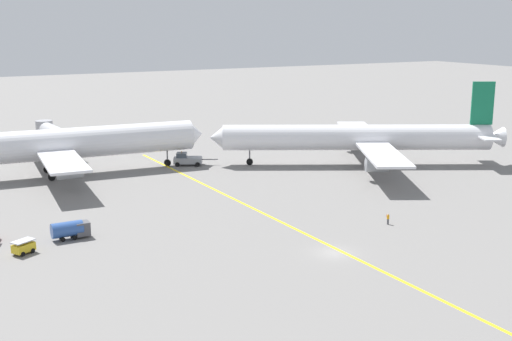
% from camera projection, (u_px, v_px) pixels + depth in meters
% --- Properties ---
extents(ground_plane, '(600.00, 600.00, 0.00)m').
position_uv_depth(ground_plane, '(334.00, 253.00, 81.01)').
color(ground_plane, slate).
extents(taxiway_stripe, '(3.96, 119.96, 0.01)m').
position_uv_depth(taxiway_stripe, '(297.00, 230.00, 89.98)').
color(taxiway_stripe, yellow).
rests_on(taxiway_stripe, ground).
extents(airliner_at_gate_left, '(53.65, 43.33, 17.19)m').
position_uv_depth(airliner_at_gate_left, '(64.00, 144.00, 120.75)').
color(airliner_at_gate_left, silver).
rests_on(airliner_at_gate_left, ground).
extents(airliner_being_pushed, '(53.70, 46.41, 16.56)m').
position_uv_depth(airliner_being_pushed, '(359.00, 138.00, 129.75)').
color(airliner_being_pushed, silver).
rests_on(airliner_being_pushed, ground).
extents(pushback_tug, '(8.48, 5.33, 2.83)m').
position_uv_depth(pushback_tug, '(187.00, 159.00, 130.27)').
color(pushback_tug, gray).
rests_on(pushback_tug, ground).
extents(gse_baggage_cart_near_cluster, '(3.15, 2.72, 1.71)m').
position_uv_depth(gse_baggage_cart_near_cluster, '(24.00, 247.00, 80.55)').
color(gse_baggage_cart_near_cluster, gold).
rests_on(gse_baggage_cart_near_cluster, ground).
extents(gse_fuel_bowser_stubby, '(4.92, 2.05, 2.40)m').
position_uv_depth(gse_fuel_bowser_stubby, '(71.00, 229.00, 85.97)').
color(gse_fuel_bowser_stubby, '#2D5199').
rests_on(gse_fuel_bowser_stubby, ground).
extents(ground_crew_marshaller_foreground, '(0.36, 0.49, 1.57)m').
position_uv_depth(ground_crew_marshaller_foreground, '(388.00, 219.00, 92.25)').
color(ground_crew_marshaller_foreground, '#4C4C51').
rests_on(ground_crew_marshaller_foreground, ground).
extents(jet_bridge, '(5.31, 22.98, 5.86)m').
position_uv_depth(jet_bridge, '(55.00, 133.00, 143.24)').
color(jet_bridge, '#B7B7BC').
rests_on(jet_bridge, ground).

